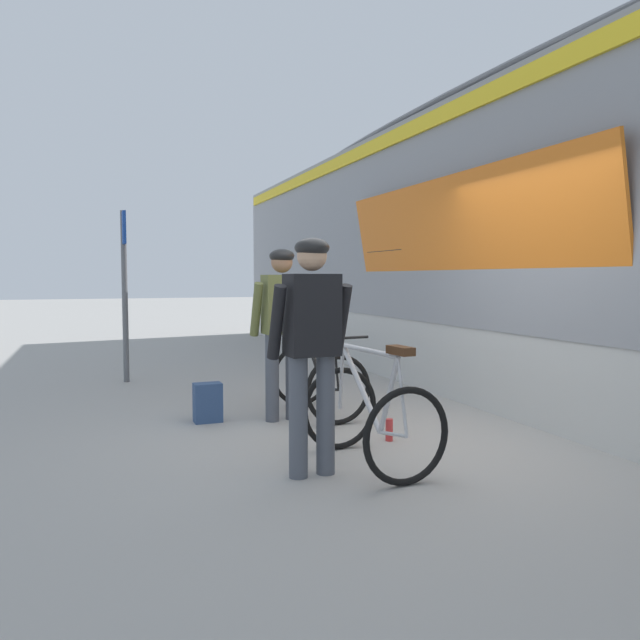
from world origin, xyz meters
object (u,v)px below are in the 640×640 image
at_px(platform_sign_post, 124,267).
at_px(cyclist_far_in_olive, 282,318).
at_px(bicycle_near_silver, 371,415).
at_px(backpack_on_platform, 208,403).
at_px(water_bottle_near_the_bikes, 389,430).
at_px(cyclist_near_in_dark, 312,335).
at_px(bicycle_far_black, 319,378).
at_px(train_car, 532,240).

bearing_deg(platform_sign_post, cyclist_far_in_olive, -65.24).
relative_size(bicycle_near_silver, backpack_on_platform, 2.82).
height_order(cyclist_far_in_olive, water_bottle_near_the_bikes, cyclist_far_in_olive).
distance_m(cyclist_near_in_dark, bicycle_far_black, 2.12).
relative_size(cyclist_far_in_olive, bicycle_far_black, 1.60).
xyz_separation_m(train_car, water_bottle_near_the_bikes, (-3.02, -1.82, -1.87)).
bearing_deg(train_car, water_bottle_near_the_bikes, -148.94).
relative_size(cyclist_far_in_olive, bicycle_near_silver, 1.56).
bearing_deg(cyclist_far_in_olive, cyclist_near_in_dark, -99.93).
xyz_separation_m(bicycle_near_silver, bicycle_far_black, (0.25, 1.83, 0.00)).
xyz_separation_m(bicycle_far_black, platform_sign_post, (-1.83, 2.90, 1.22)).
relative_size(cyclist_far_in_olive, water_bottle_near_the_bikes, 8.80).
height_order(cyclist_far_in_olive, bicycle_far_black, cyclist_far_in_olive).
bearing_deg(platform_sign_post, cyclist_near_in_dark, -77.32).
bearing_deg(bicycle_far_black, water_bottle_near_the_bikes, -79.41).
height_order(backpack_on_platform, platform_sign_post, platform_sign_post).
relative_size(train_car, cyclist_near_in_dark, 10.25).
distance_m(cyclist_far_in_olive, bicycle_near_silver, 1.85).
distance_m(bicycle_near_silver, platform_sign_post, 5.13).
xyz_separation_m(cyclist_far_in_olive, bicycle_far_black, (0.44, 0.10, -0.65)).
xyz_separation_m(bicycle_near_silver, water_bottle_near_the_bikes, (0.47, 0.61, -0.30)).
distance_m(bicycle_near_silver, bicycle_far_black, 1.84).
relative_size(bicycle_near_silver, bicycle_far_black, 1.03).
xyz_separation_m(bicycle_near_silver, backpack_on_platform, (-0.93, 1.91, -0.20)).
height_order(train_car, cyclist_far_in_olive, train_car).
xyz_separation_m(train_car, cyclist_far_in_olive, (-3.69, -0.71, -0.91)).
xyz_separation_m(train_car, cyclist_near_in_dark, (-4.00, -2.48, -0.91)).
bearing_deg(cyclist_far_in_olive, train_car, 10.90).
xyz_separation_m(cyclist_near_in_dark, platform_sign_post, (-1.07, 4.77, 0.57)).
distance_m(train_car, backpack_on_platform, 4.80).
distance_m(bicycle_near_silver, water_bottle_near_the_bikes, 0.83).
bearing_deg(bicycle_near_silver, cyclist_near_in_dark, -174.32).
relative_size(cyclist_near_in_dark, backpack_on_platform, 4.40).
bearing_deg(cyclist_near_in_dark, platform_sign_post, 102.68).
bearing_deg(bicycle_far_black, bicycle_near_silver, -97.72).
bearing_deg(cyclist_near_in_dark, backpack_on_platform, 102.30).
distance_m(bicycle_near_silver, backpack_on_platform, 2.13).
height_order(cyclist_near_in_dark, bicycle_far_black, cyclist_near_in_dark).
bearing_deg(water_bottle_near_the_bikes, bicycle_far_black, 100.59).
relative_size(train_car, platform_sign_post, 7.53).
xyz_separation_m(bicycle_far_black, backpack_on_platform, (-1.18, 0.08, -0.20)).
height_order(bicycle_near_silver, backpack_on_platform, bicycle_near_silver).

